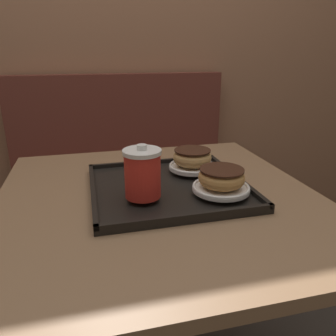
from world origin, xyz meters
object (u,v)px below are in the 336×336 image
Objects in this scene: coffee_cup_front at (143,173)px; spoon at (147,169)px; donut_chocolate_glazed at (222,177)px; donut_plain at (192,157)px.

spoon is at bearing 76.03° from coffee_cup_front.
donut_plain reaches higher than donut_chocolate_glazed.
spoon is at bearing 174.37° from donut_plain.
spoon is (0.04, 0.17, -0.06)m from coffee_cup_front.
coffee_cup_front is 0.24m from donut_plain.
donut_plain is at bearing 96.85° from donut_chocolate_glazed.
coffee_cup_front reaches higher than donut_plain.
donut_chocolate_glazed is 1.03× the size of donut_plain.
coffee_cup_front is 0.19m from spoon.
donut_plain is at bearing 41.80° from coffee_cup_front.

